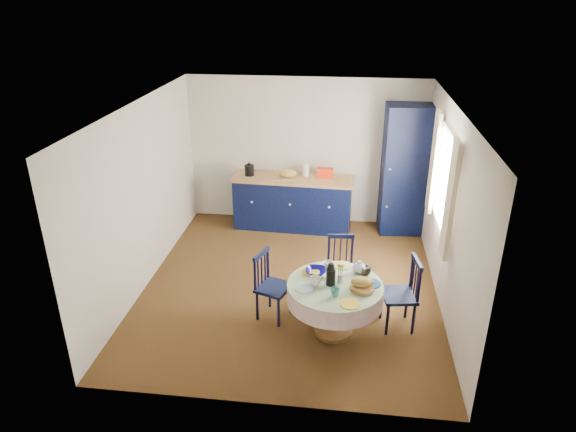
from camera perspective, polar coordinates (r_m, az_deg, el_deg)
name	(u,v)px	position (r m, az deg, el deg)	size (l,w,h in m)	color
floor	(290,285)	(7.25, 0.27, -7.66)	(4.50, 4.50, 0.00)	black
ceiling	(291,107)	(6.29, 0.31, 12.01)	(4.50, 4.50, 0.00)	white
wall_back	(306,152)	(8.78, 2.00, 7.15)	(4.00, 0.02, 2.50)	silver
wall_left	(143,196)	(7.17, -15.82, 2.16)	(0.02, 4.50, 2.50)	silver
wall_right	(448,210)	(6.76, 17.37, 0.61)	(0.02, 4.50, 2.50)	silver
window	(443,181)	(6.93, 16.89, 3.70)	(0.10, 1.74, 1.45)	white
kitchen_counter	(293,202)	(8.74, 0.53, 1.60)	(2.05, 0.73, 1.14)	black
pantry_cabinet	(406,170)	(8.62, 12.93, 4.98)	(0.79, 0.59, 2.15)	black
dining_table	(336,293)	(6.08, 5.34, -8.50)	(1.12, 1.12, 0.95)	brown
chair_left	(271,285)	(6.41, -1.89, -7.70)	(0.49, 0.50, 0.88)	black
chair_far	(340,267)	(6.85, 5.84, -5.67)	(0.41, 0.40, 0.85)	black
chair_right	(402,293)	(6.36, 12.58, -8.39)	(0.45, 0.47, 0.92)	black
mug_a	(315,281)	(5.96, 3.03, -7.25)	(0.13, 0.13, 0.11)	silver
mug_b	(335,292)	(5.79, 5.25, -8.42)	(0.11, 0.11, 0.10)	#32796C
mug_c	(366,271)	(6.22, 8.63, -6.05)	(0.13, 0.13, 0.10)	black
mug_d	(328,265)	(6.31, 4.43, -5.42)	(0.10, 0.10, 0.09)	silver
cobalt_bowl	(316,271)	(6.19, 3.11, -6.16)	(0.24, 0.24, 0.06)	#0D0872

